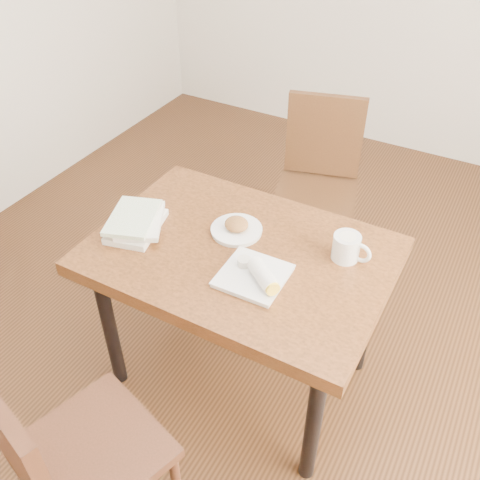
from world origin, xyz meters
The scene contains 9 objects.
ground centered at (0.00, 0.00, -0.01)m, with size 4.00×5.00×0.01m, color #472814.
room_walls centered at (0.00, 0.00, 1.63)m, with size 4.02×5.02×2.80m.
table centered at (0.00, 0.00, 0.66)m, with size 1.14×0.80×0.75m.
chair_near centered at (-0.11, -0.89, 0.55)m, with size 0.52×0.52×0.95m.
chair_far centered at (-0.05, 0.95, 0.55)m, with size 0.52×0.52×0.95m.
plate_scone centered at (-0.07, 0.09, 0.77)m, with size 0.21×0.21×0.07m.
coffee_mug centered at (0.37, 0.15, 0.80)m, with size 0.15×0.10×0.10m.
plate_burrito centered at (0.13, -0.12, 0.77)m, with size 0.25×0.24×0.08m.
book_stack centered at (-0.43, -0.08, 0.78)m, with size 0.28×0.31×0.07m.
Camera 1 is at (0.76, -1.37, 2.07)m, focal length 40.00 mm.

